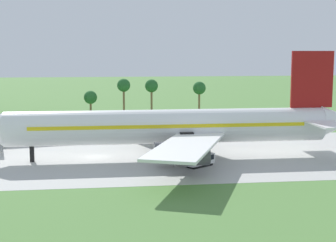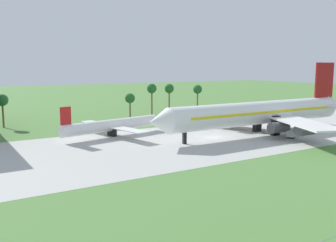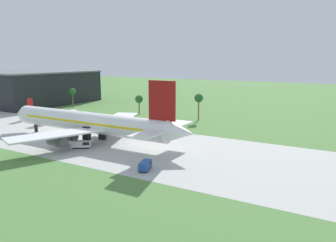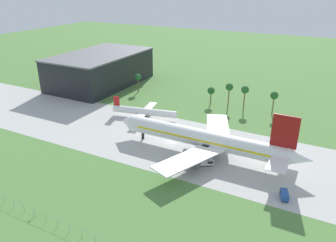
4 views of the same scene
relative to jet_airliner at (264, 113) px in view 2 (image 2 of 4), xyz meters
name	(u,v)px [view 2 (image 2 of 4)]	position (x,y,z in m)	size (l,w,h in m)	color
ground_plane	(213,138)	(-15.08, 2.81, -5.88)	(600.00, 600.00, 0.00)	#517F3D
taxiway_strip	(213,138)	(-15.08, 2.81, -5.87)	(320.00, 44.00, 0.02)	#B2B2AD
jet_airliner	(264,113)	(0.00, 0.00, 0.00)	(70.88, 53.66, 19.63)	white
regional_aircraft	(111,125)	(-37.00, 18.70, -2.97)	(29.62, 26.85, 8.85)	white
catering_van	(292,133)	(3.00, -7.33, -4.71)	(5.60, 4.83, 2.14)	black
palm_tree_row	(137,93)	(-14.06, 49.08, 2.89)	(76.35, 3.60, 12.09)	brown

